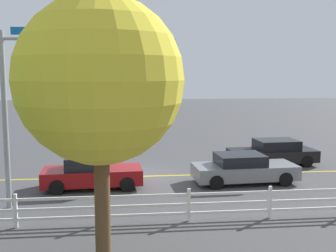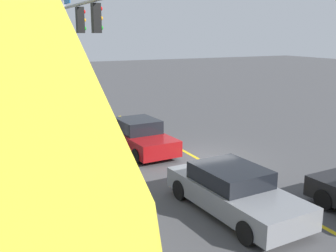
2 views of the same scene
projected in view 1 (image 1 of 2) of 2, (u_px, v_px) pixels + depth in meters
ground_plane at (137, 176)px, 20.39m from camera, size 120.00×120.00×0.00m
lane_center_stripe at (217, 174)px, 20.82m from camera, size 28.00×0.16×0.01m
signal_assembly at (59, 83)px, 15.28m from camera, size 6.43×0.38×6.74m
car_0 at (243, 169)px, 19.18m from camera, size 4.85×2.23×1.36m
car_1 at (91, 173)px, 18.29m from camera, size 4.43×2.09×1.46m
car_3 at (273, 153)px, 22.96m from camera, size 4.85×2.22×1.40m
white_rail_fence at (230, 203)px, 14.34m from camera, size 26.10×0.10×1.15m
tree_0 at (100, 81)px, 10.70m from camera, size 4.43×4.43×7.13m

